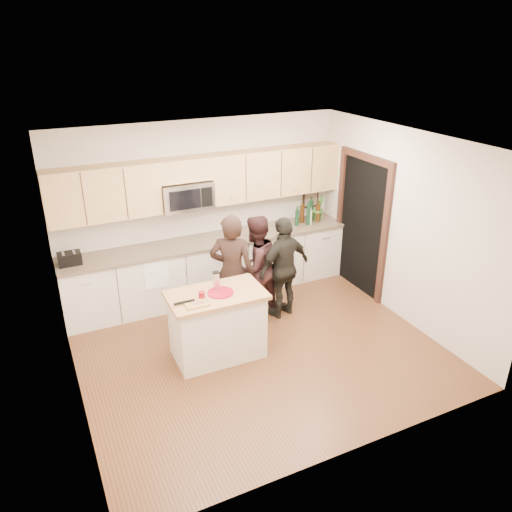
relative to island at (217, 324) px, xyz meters
name	(u,v)px	position (x,y,z in m)	size (l,w,h in m)	color
floor	(258,348)	(0.53, -0.10, -0.45)	(4.50, 4.50, 0.00)	brown
room_shell	(258,226)	(0.53, -0.10, 1.28)	(4.52, 4.02, 2.71)	beige
back_cabinetry	(211,267)	(0.53, 1.59, 0.02)	(4.50, 0.66, 0.94)	beige
upper_cabinetry	(207,179)	(0.56, 1.73, 1.39)	(4.50, 0.33, 0.75)	tan
microwave	(186,195)	(0.22, 1.70, 1.20)	(0.76, 0.41, 0.40)	silver
doorway	(362,220)	(2.76, 0.80, 0.70)	(0.06, 1.25, 2.20)	black
framed_picture	(311,196)	(2.48, 1.88, 0.83)	(0.30, 0.03, 0.38)	black
dish_towel	(153,264)	(-0.42, 1.40, 0.35)	(0.34, 0.60, 0.48)	white
island	(217,324)	(0.00, 0.00, 0.00)	(1.21, 0.72, 0.90)	beige
red_plate	(221,293)	(0.05, -0.02, 0.45)	(0.32, 0.32, 0.02)	maroon
box_grater	(216,280)	(0.04, 0.08, 0.58)	(0.08, 0.07, 0.24)	silver
drink_glass	(202,295)	(-0.20, -0.05, 0.49)	(0.08, 0.08, 0.09)	maroon
cutting_board	(197,304)	(-0.31, -0.16, 0.46)	(0.28, 0.19, 0.02)	#A77845
tongs	(184,302)	(-0.44, -0.09, 0.47)	(0.25, 0.03, 0.02)	black
knife	(200,303)	(-0.27, -0.18, 0.47)	(0.20, 0.02, 0.01)	silver
toaster	(70,259)	(-1.52, 1.57, 0.57)	(0.31, 0.21, 0.17)	black
bottle_cluster	(311,211)	(2.32, 1.61, 0.67)	(0.63, 0.27, 0.40)	black
orchid	(318,208)	(2.47, 1.62, 0.70)	(0.24, 0.19, 0.44)	#366E2C
woman_left	(232,272)	(0.46, 0.58, 0.38)	(0.61, 0.40, 1.67)	black
woman_center	(255,267)	(0.89, 0.74, 0.31)	(0.74, 0.58, 1.53)	black
woman_right	(284,268)	(1.25, 0.55, 0.30)	(0.89, 0.37, 1.52)	black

